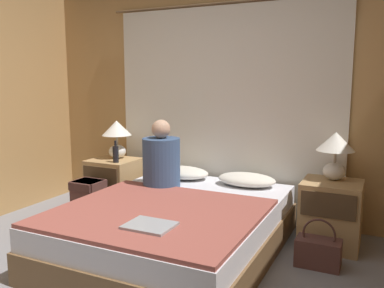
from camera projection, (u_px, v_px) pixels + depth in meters
wall_back at (226, 97)px, 4.20m from camera, size 4.31×0.06×2.50m
curtain_panel at (224, 113)px, 4.17m from camera, size 2.62×0.03×2.18m
bed at (176, 228)px, 3.36m from camera, size 1.56×2.02×0.42m
nightstand_left at (114, 185)px, 4.44m from camera, size 0.49×0.46×0.57m
nightstand_right at (331, 214)px, 3.47m from camera, size 0.49×0.46×0.57m
lamp_left at (117, 134)px, 4.43m from camera, size 0.32×0.32×0.42m
lamp_right at (335, 149)px, 3.46m from camera, size 0.32×0.32×0.42m
pillow_left at (182, 173)px, 4.17m from camera, size 0.56×0.36×0.12m
pillow_right at (247, 180)px, 3.87m from camera, size 0.56×0.36×0.12m
blanket_on_bed at (157, 213)px, 3.05m from camera, size 1.50×1.35×0.03m
person_left_in_bed at (161, 160)px, 3.80m from camera, size 0.35×0.35×0.64m
beer_bottle_on_left_stand at (116, 154)px, 4.22m from camera, size 0.06×0.06×0.23m
laptop_on_bed at (150, 225)px, 2.71m from camera, size 0.32×0.26×0.02m
backpack_on_floor at (89, 199)px, 4.08m from camera, size 0.29×0.27×0.43m
handbag_on_floor at (318, 252)px, 3.11m from camera, size 0.33×0.19×0.38m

